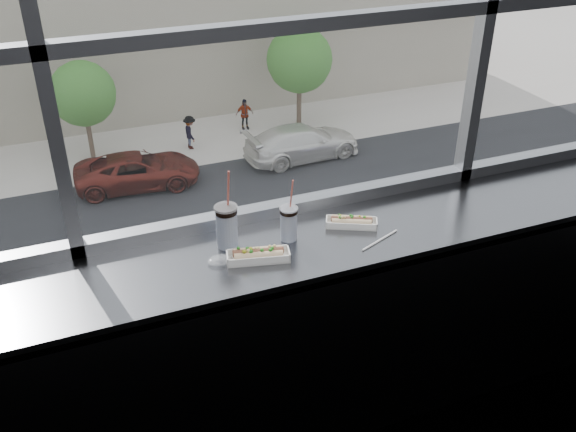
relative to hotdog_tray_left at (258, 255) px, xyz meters
name	(u,v)px	position (x,y,z in m)	size (l,w,h in m)	color
wall_back_lower	(289,301)	(0.28, 0.34, -0.58)	(6.00, 6.00, 0.00)	black
counter	(312,245)	(0.28, 0.06, -0.06)	(6.00, 0.55, 0.06)	slate
counter_fascia	(331,366)	(0.28, -0.19, -0.58)	(6.00, 0.04, 1.04)	slate
hotdog_tray_left	(258,255)	(0.00, 0.00, 0.00)	(0.29, 0.15, 0.07)	white
hotdog_tray_right	(352,222)	(0.50, 0.10, 0.00)	(0.25, 0.18, 0.06)	white
soda_cup_left	(227,224)	(-0.09, 0.16, 0.08)	(0.10, 0.10, 0.38)	white
soda_cup_right	(289,222)	(0.19, 0.11, 0.06)	(0.08, 0.08, 0.31)	white
loose_straw	(380,240)	(0.56, -0.06, -0.02)	(0.01, 0.01, 0.24)	white
wrapper	(220,260)	(-0.16, 0.04, -0.01)	(0.10, 0.07, 0.03)	silver
plaza_ground	(54,69)	(0.28, 43.84, -12.13)	(120.00, 120.00, 0.00)	#BDB3A8
street_asphalt	(101,240)	(0.28, 20.34, -12.10)	(80.00, 10.00, 0.06)	black
far_sidewalk	(79,159)	(0.28, 28.34, -12.11)	(80.00, 6.00, 0.04)	#BDB3A8
far_building	(49,30)	(0.28, 38.34, -8.13)	(50.00, 14.00, 8.00)	gray
car_near_e	(439,204)	(13.16, 16.34, -11.07)	(6.00, 2.50, 2.00)	#4334B7
car_near_d	(307,230)	(7.41, 16.34, -10.96)	(6.64, 2.77, 2.21)	white
car_near_c	(92,280)	(-0.38, 16.34, -11.12)	(5.67, 2.36, 1.89)	maroon
car_far_b	(137,165)	(2.56, 24.34, -11.04)	(6.15, 2.56, 2.05)	#5B1812
car_far_c	(302,137)	(10.59, 24.34, -10.95)	(6.71, 2.80, 2.24)	white
pedestrian_d	(244,111)	(9.14, 28.92, -11.08)	(0.90, 0.67, 2.02)	#66605B
pedestrian_c	(190,129)	(5.79, 27.52, -11.05)	(0.92, 0.69, 2.08)	#66605B
tree_center	(83,94)	(0.99, 28.34, -8.82)	(3.12, 3.12, 4.87)	#47382B
tree_right	(299,60)	(12.08, 28.34, -8.44)	(3.48, 3.48, 5.44)	#47382B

